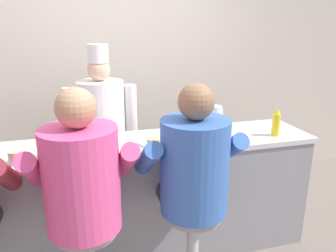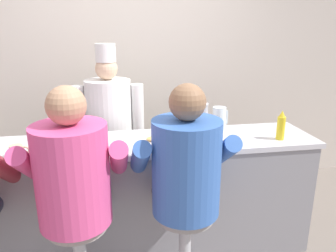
# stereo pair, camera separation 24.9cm
# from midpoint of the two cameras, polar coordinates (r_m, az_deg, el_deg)

# --- Properties ---
(wall_back) EXTENTS (10.00, 0.06, 2.70)m
(wall_back) POSITION_cam_midpoint_polar(r_m,az_deg,el_deg) (3.64, -11.41, 9.35)
(wall_back) COLOR beige
(wall_back) RESTS_ON ground_plane
(diner_counter) EXTENTS (2.84, 0.59, 0.97)m
(diner_counter) POSITION_cam_midpoint_polar(r_m,az_deg,el_deg) (2.72, -8.10, -12.53)
(diner_counter) COLOR gray
(diner_counter) RESTS_ON ground_plane
(ketchup_bottle_red) EXTENTS (0.07, 0.07, 0.23)m
(ketchup_bottle_red) POSITION_cam_midpoint_polar(r_m,az_deg,el_deg) (2.37, 0.76, -1.29)
(ketchup_bottle_red) COLOR red
(ketchup_bottle_red) RESTS_ON diner_counter
(mustard_bottle_yellow) EXTENTS (0.06, 0.06, 0.23)m
(mustard_bottle_yellow) POSITION_cam_midpoint_polar(r_m,az_deg,el_deg) (2.72, 15.86, 0.52)
(mustard_bottle_yellow) COLOR yellow
(mustard_bottle_yellow) RESTS_ON diner_counter
(hot_sauce_bottle_orange) EXTENTS (0.03, 0.03, 0.16)m
(hot_sauce_bottle_orange) POSITION_cam_midpoint_polar(r_m,az_deg,el_deg) (2.48, 5.72, -1.24)
(hot_sauce_bottle_orange) COLOR orange
(hot_sauce_bottle_orange) RESTS_ON diner_counter
(water_pitcher_clear) EXTENTS (0.13, 0.11, 0.20)m
(water_pitcher_clear) POSITION_cam_midpoint_polar(r_m,az_deg,el_deg) (2.81, 5.66, 1.46)
(water_pitcher_clear) COLOR silver
(water_pitcher_clear) RESTS_ON diner_counter
(breakfast_plate) EXTENTS (0.24, 0.24, 0.05)m
(breakfast_plate) POSITION_cam_midpoint_polar(r_m,az_deg,el_deg) (2.48, -5.30, -2.74)
(breakfast_plate) COLOR white
(breakfast_plate) RESTS_ON diner_counter
(cereal_bowl) EXTENTS (0.17, 0.17, 0.05)m
(cereal_bowl) POSITION_cam_midpoint_polar(r_m,az_deg,el_deg) (2.38, -22.60, -4.61)
(cereal_bowl) COLOR #B24C47
(cereal_bowl) RESTS_ON diner_counter
(coffee_mug_tan) EXTENTS (0.13, 0.09, 0.09)m
(coffee_mug_tan) POSITION_cam_midpoint_polar(r_m,az_deg,el_deg) (2.37, -27.70, -4.92)
(coffee_mug_tan) COLOR beige
(coffee_mug_tan) RESTS_ON diner_counter
(cup_stack_steel) EXTENTS (0.10, 0.10, 0.29)m
(cup_stack_steel) POSITION_cam_midpoint_polar(r_m,az_deg,el_deg) (2.54, 2.84, 0.88)
(cup_stack_steel) COLOR #B7BABF
(cup_stack_steel) RESTS_ON diner_counter
(diner_seated_pink) EXTENTS (0.66, 0.65, 1.51)m
(diner_seated_pink) POSITION_cam_midpoint_polar(r_m,az_deg,el_deg) (2.04, -18.15, -9.65)
(diner_seated_pink) COLOR #B2B5BA
(diner_seated_pink) RESTS_ON ground_plane
(diner_seated_blue) EXTENTS (0.66, 0.65, 1.50)m
(diner_seated_blue) POSITION_cam_midpoint_polar(r_m,az_deg,el_deg) (2.11, 0.88, -7.95)
(diner_seated_blue) COLOR #B2B5BA
(diner_seated_blue) RESTS_ON ground_plane
(cook_in_whites_near) EXTENTS (0.65, 0.42, 1.67)m
(cook_in_whites_near) POSITION_cam_midpoint_polar(r_m,az_deg,el_deg) (3.10, -13.63, -0.33)
(cook_in_whites_near) COLOR #232328
(cook_in_whites_near) RESTS_ON ground_plane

